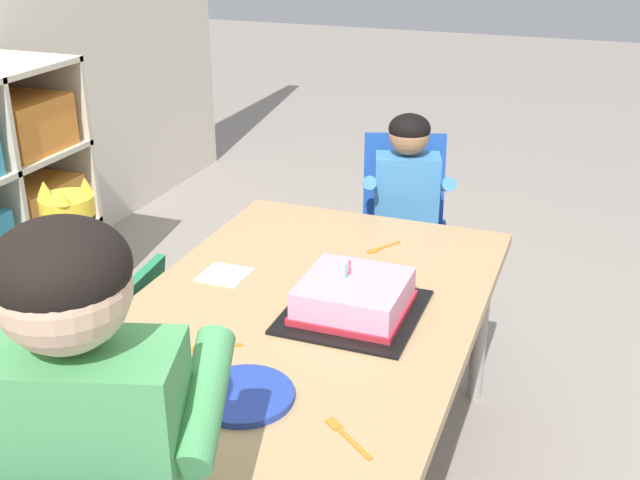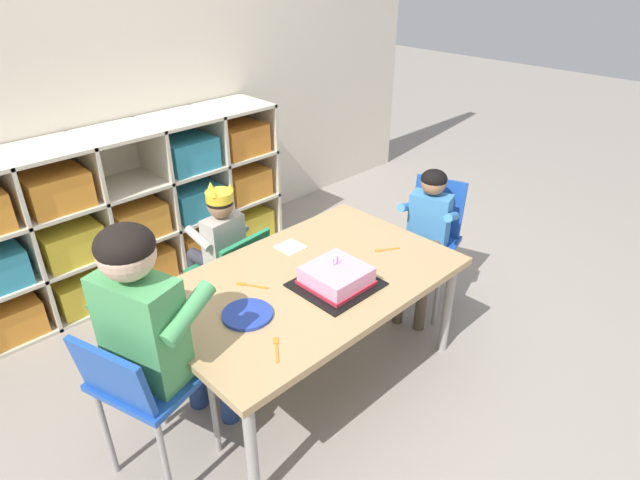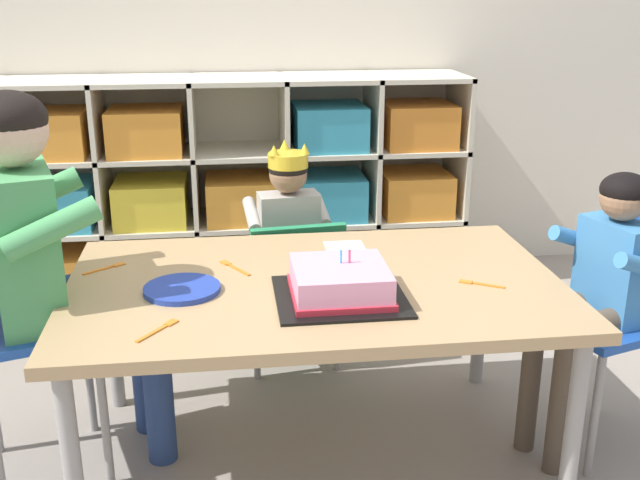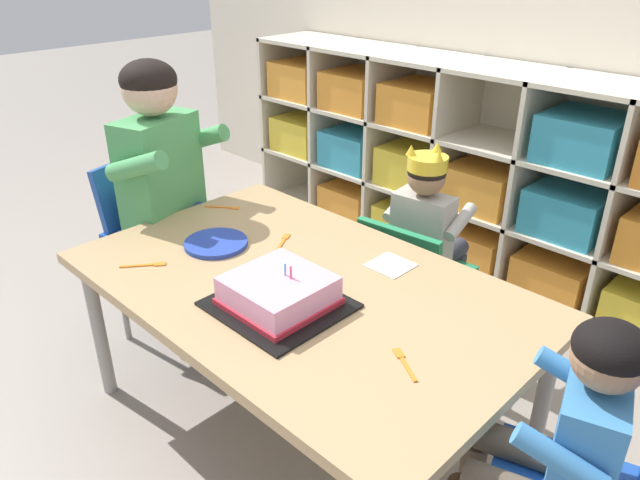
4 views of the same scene
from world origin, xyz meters
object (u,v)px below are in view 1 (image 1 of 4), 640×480
(activity_table, at_px, (297,330))
(birthday_cake_on_tray, at_px, (354,299))
(classroom_chair_blue, at_px, (105,346))
(fork_at_table_front_edge, at_px, (205,348))
(classroom_chair_guest_side, at_px, (404,225))
(fork_near_child_seat, at_px, (92,441))
(paper_plate_stack, at_px, (244,395))
(fork_scattered_mid_table, at_px, (346,436))
(child_with_crown, at_px, (65,291))
(guest_at_table_side, at_px, (407,208))
(fork_beside_plate_stack, at_px, (382,248))
(adult_helper_seated, at_px, (103,441))

(activity_table, bearing_deg, birthday_cake_on_tray, -68.56)
(classroom_chair_blue, xyz_separation_m, fork_at_table_front_edge, (-0.21, -0.44, 0.21))
(classroom_chair_guest_side, height_order, fork_near_child_seat, classroom_chair_guest_side)
(paper_plate_stack, distance_m, fork_scattered_mid_table, 0.23)
(activity_table, relative_size, fork_scattered_mid_table, 11.40)
(classroom_chair_blue, xyz_separation_m, fork_near_child_seat, (-0.57, -0.39, 0.21))
(classroom_chair_guest_side, bearing_deg, fork_near_child_seat, -115.20)
(child_with_crown, height_order, fork_scattered_mid_table, child_with_crown)
(classroom_chair_blue, relative_size, guest_at_table_side, 0.67)
(fork_near_child_seat, bearing_deg, birthday_cake_on_tray, 118.43)
(birthday_cake_on_tray, bearing_deg, paper_plate_stack, 166.93)
(child_with_crown, bearing_deg, fork_at_table_front_edge, 63.59)
(classroom_chair_blue, distance_m, fork_scattered_mid_table, 0.94)
(fork_scattered_mid_table, bearing_deg, classroom_chair_guest_side, 137.35)
(paper_plate_stack, xyz_separation_m, fork_at_table_front_edge, (0.14, 0.16, -0.01))
(classroom_chair_blue, height_order, fork_near_child_seat, classroom_chair_blue)
(fork_at_table_front_edge, relative_size, fork_near_child_seat, 1.15)
(child_with_crown, bearing_deg, fork_scattered_mid_table, 61.65)
(child_with_crown, distance_m, fork_beside_plate_stack, 0.88)
(classroom_chair_blue, bearing_deg, child_with_crown, -90.59)
(adult_helper_seated, relative_size, classroom_chair_guest_side, 1.48)
(activity_table, height_order, paper_plate_stack, paper_plate_stack)
(classroom_chair_guest_side, distance_m, paper_plate_stack, 1.27)
(classroom_chair_blue, bearing_deg, fork_near_child_seat, 28.72)
(activity_table, xyz_separation_m, child_with_crown, (-0.02, 0.67, -0.01))
(adult_helper_seated, bearing_deg, fork_near_child_seat, -61.33)
(classroom_chair_blue, distance_m, paper_plate_stack, 0.72)
(child_with_crown, bearing_deg, adult_helper_seated, 36.29)
(paper_plate_stack, distance_m, fork_beside_plate_stack, 0.80)
(paper_plate_stack, height_order, fork_scattered_mid_table, paper_plate_stack)
(child_with_crown, xyz_separation_m, fork_scattered_mid_table, (-0.38, -0.93, 0.05))
(classroom_chair_blue, relative_size, classroom_chair_guest_side, 0.77)
(adult_helper_seated, bearing_deg, birthday_cake_on_tray, -120.30)
(guest_at_table_side, bearing_deg, activity_table, -112.03)
(classroom_chair_guest_side, bearing_deg, fork_beside_plate_stack, -100.97)
(classroom_chair_guest_side, distance_m, guest_at_table_side, 0.15)
(classroom_chair_guest_side, xyz_separation_m, birthday_cake_on_tray, (-0.86, -0.10, 0.16))
(fork_at_table_front_edge, bearing_deg, paper_plate_stack, -71.59)
(classroom_chair_blue, xyz_separation_m, child_with_crown, (-0.01, 0.10, 0.15))
(fork_at_table_front_edge, xyz_separation_m, fork_near_child_seat, (-0.36, 0.04, 0.00))
(child_with_crown, bearing_deg, guest_at_table_side, 132.42)
(activity_table, relative_size, fork_near_child_seat, 11.83)
(fork_near_child_seat, bearing_deg, fork_beside_plate_stack, 129.68)
(guest_at_table_side, distance_m, fork_scattered_mid_table, 1.22)
(fork_at_table_front_edge, xyz_separation_m, fork_beside_plate_stack, (0.66, -0.21, 0.00))
(fork_at_table_front_edge, bearing_deg, child_with_crown, 128.76)
(fork_scattered_mid_table, bearing_deg, fork_near_child_seat, -120.22)
(activity_table, relative_size, adult_helper_seated, 1.25)
(adult_helper_seated, height_order, paper_plate_stack, adult_helper_seated)
(activity_table, relative_size, fork_beside_plate_stack, 11.92)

